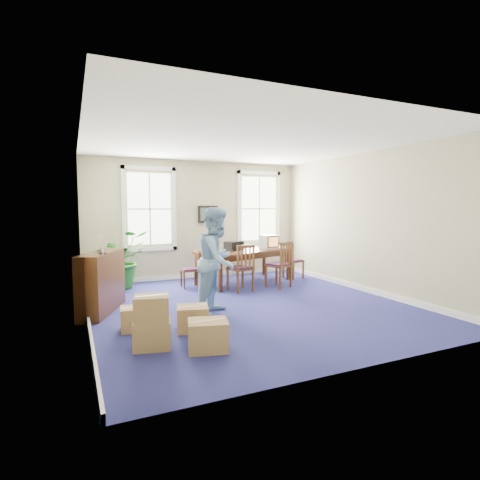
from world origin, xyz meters
name	(u,v)px	position (x,y,z in m)	size (l,w,h in m)	color
floor	(248,305)	(0.00, 0.00, 0.00)	(6.50, 6.50, 0.00)	navy
ceiling	(248,142)	(0.00, 0.00, 3.20)	(6.50, 6.50, 0.00)	white
wall_back	(197,220)	(0.00, 3.25, 1.60)	(6.50, 6.50, 0.00)	tan
wall_front	(366,237)	(0.00, -3.25, 1.60)	(6.50, 6.50, 0.00)	tan
wall_left	(83,229)	(-3.00, 0.00, 1.60)	(6.50, 6.50, 0.00)	tan
wall_right	(366,222)	(3.00, 0.00, 1.60)	(6.50, 6.50, 0.00)	tan
baseboard_back	(198,275)	(0.00, 3.22, 0.06)	(6.00, 0.04, 0.12)	white
baseboard_left	(88,320)	(-2.97, 0.00, 0.06)	(0.04, 6.50, 0.12)	white
baseboard_right	(363,288)	(2.97, 0.00, 0.06)	(0.04, 6.50, 0.12)	white
window_left	(150,209)	(-1.30, 3.23, 1.90)	(1.40, 0.12, 2.20)	white
window_right	(259,209)	(1.90, 3.23, 1.90)	(1.40, 0.12, 2.20)	white
wall_picture	(208,214)	(0.30, 3.20, 1.75)	(0.58, 0.06, 0.48)	black
conference_table	(245,266)	(0.88, 2.03, 0.43)	(2.50, 1.13, 0.85)	#452411
crt_tv	(269,242)	(1.62, 2.09, 1.03)	(0.39, 0.43, 0.36)	#B7B7BC
game_console	(281,247)	(1.96, 2.03, 0.88)	(0.18, 0.22, 0.06)	white
equipment_bag	(234,246)	(0.59, 2.09, 0.96)	(0.46, 0.30, 0.23)	black
chair_near_left	(240,268)	(0.37, 1.18, 0.55)	(0.49, 0.49, 1.10)	brown
chair_near_right	(278,264)	(1.39, 1.18, 0.56)	(0.50, 0.50, 1.12)	brown
chair_end_left	(190,269)	(-0.60, 2.03, 0.45)	(0.40, 0.40, 0.90)	brown
chair_end_right	(293,260)	(2.35, 2.03, 0.49)	(0.44, 0.44, 0.98)	brown
man	(217,260)	(-0.75, -0.27, 0.97)	(0.95, 0.74, 1.95)	#7FADD9
credenza	(102,281)	(-2.70, 0.66, 0.57)	(0.42, 1.46, 1.15)	#452411
brochure_rack	(102,242)	(-2.67, 0.66, 1.30)	(0.12, 0.70, 0.31)	#99999E
potted_plant	(121,259)	(-2.13, 2.66, 0.70)	(1.25, 1.09, 1.39)	#155517
cardboard_boxes	(164,317)	(-2.01, -1.44, 0.39)	(1.36, 1.36, 0.78)	#A68451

